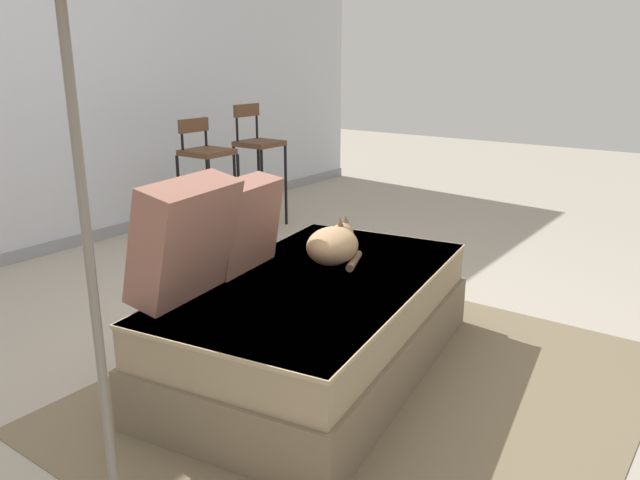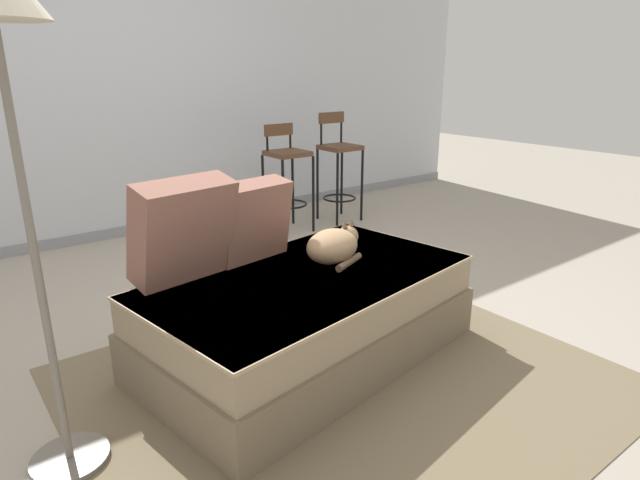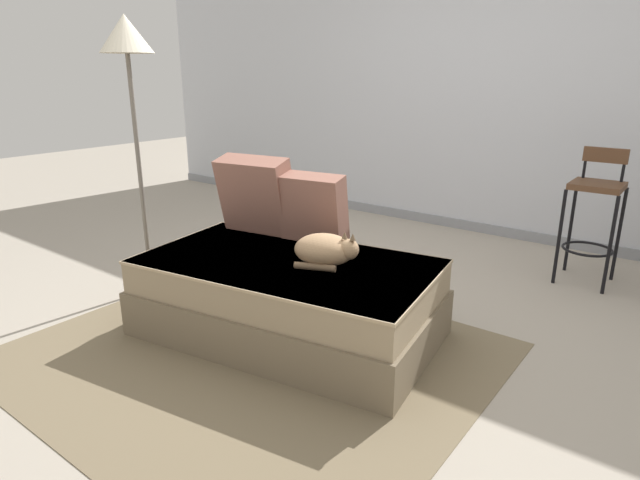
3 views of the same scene
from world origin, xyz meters
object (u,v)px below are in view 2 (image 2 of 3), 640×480
at_px(bar_stool_near_window, 287,170).
at_px(cat, 334,245).
at_px(throw_pillow_middle, 252,220).
at_px(couch, 308,315).
at_px(bar_stool_by_doorway, 339,162).
at_px(throw_pillow_corner, 183,230).

bearing_deg(bar_stool_near_window, cat, -117.31).
bearing_deg(throw_pillow_middle, bar_stool_near_window, 50.80).
xyz_separation_m(couch, bar_stool_by_doorway, (1.74, 1.88, 0.33)).
bearing_deg(bar_stool_near_window, throw_pillow_middle, -129.20).
bearing_deg(bar_stool_near_window, throw_pillow_corner, -135.98).
relative_size(couch, throw_pillow_middle, 4.08).
bearing_deg(couch, bar_stool_by_doorway, 47.28).
distance_m(bar_stool_near_window, bar_stool_by_doorway, 0.59).
relative_size(throw_pillow_corner, cat, 1.29).
height_order(couch, throw_pillow_middle, throw_pillow_middle).
bearing_deg(bar_stool_near_window, bar_stool_by_doorway, 0.11).
xyz_separation_m(throw_pillow_corner, bar_stool_by_doorway, (2.24, 1.60, -0.14)).
distance_m(throw_pillow_corner, bar_stool_near_window, 2.30).
relative_size(throw_pillow_middle, bar_stool_near_window, 0.46).
bearing_deg(throw_pillow_middle, bar_stool_by_doorway, 39.86).
distance_m(couch, throw_pillow_middle, 0.56).
bearing_deg(bar_stool_by_doorway, throw_pillow_corner, -144.50).
relative_size(couch, cat, 4.50).
height_order(couch, throw_pillow_corner, throw_pillow_corner).
bearing_deg(couch, cat, 17.22).
distance_m(couch, cat, 0.38).
bearing_deg(throw_pillow_corner, cat, -17.36).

